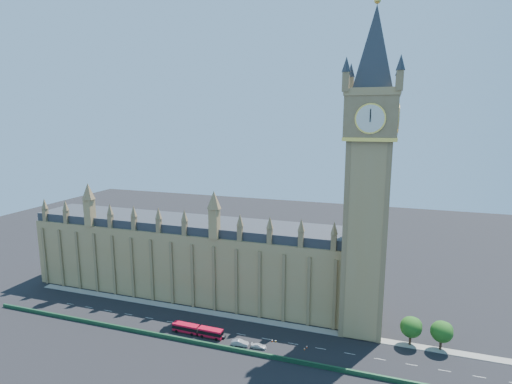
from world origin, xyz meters
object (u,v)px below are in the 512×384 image
(car_grey, at_px, (218,335))
(car_silver, at_px, (240,343))
(red_bus, at_px, (197,330))
(car_white, at_px, (259,346))

(car_grey, bearing_deg, car_silver, -107.23)
(red_bus, distance_m, car_silver, 14.23)
(car_grey, xyz_separation_m, car_white, (13.32, -1.74, -0.17))
(red_bus, distance_m, car_white, 19.76)
(car_grey, relative_size, car_silver, 0.95)
(car_silver, height_order, car_white, car_silver)
(car_silver, bearing_deg, car_grey, 68.35)
(car_grey, xyz_separation_m, car_silver, (7.74, -2.10, 0.01))
(car_silver, distance_m, car_white, 5.59)
(red_bus, xyz_separation_m, car_white, (19.72, -1.05, -0.81))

